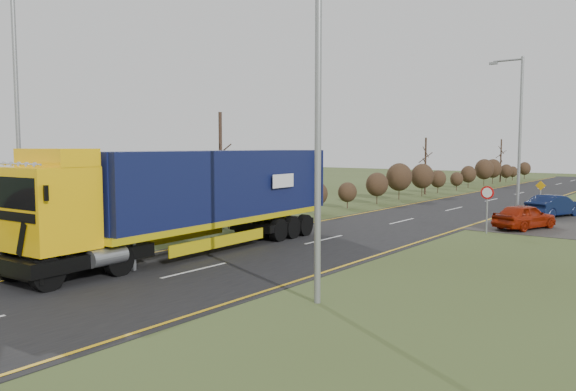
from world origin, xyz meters
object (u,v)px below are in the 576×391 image
(speed_sign, at_px, (487,200))
(lorry, at_px, (194,194))
(streetlight_near, at_px, (314,94))
(car_red_hatchback, at_px, (524,217))
(car_blue_sedan, at_px, (554,206))

(speed_sign, bearing_deg, lorry, -122.03)
(lorry, xyz_separation_m, speed_sign, (7.69, 12.29, -0.75))
(streetlight_near, distance_m, speed_sign, 15.80)
(lorry, xyz_separation_m, car_red_hatchback, (8.81, 14.82, -1.73))
(speed_sign, bearing_deg, car_blue_sedan, 82.67)
(lorry, relative_size, car_blue_sedan, 3.77)
(lorry, bearing_deg, car_red_hatchback, 56.32)
(car_blue_sedan, xyz_separation_m, speed_sign, (-1.16, -9.01, 0.97))
(lorry, xyz_separation_m, car_blue_sedan, (8.85, 21.30, -1.72))
(lorry, bearing_deg, car_blue_sedan, 64.49)
(lorry, relative_size, streetlight_near, 1.49)
(speed_sign, bearing_deg, car_red_hatchback, 66.11)
(car_red_hatchback, xyz_separation_m, speed_sign, (-1.12, -2.53, 0.98))
(car_red_hatchback, distance_m, speed_sign, 2.94)
(streetlight_near, height_order, speed_sign, streetlight_near)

